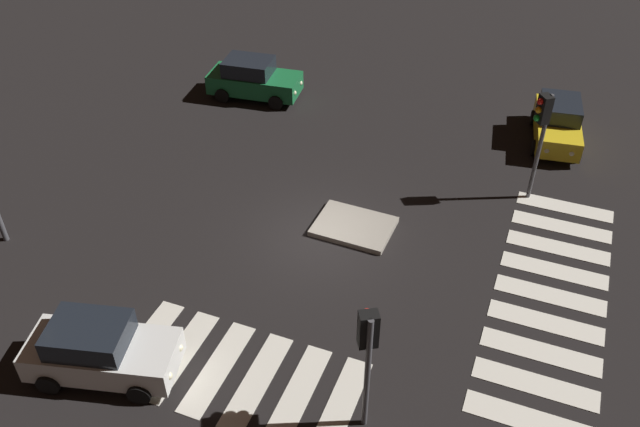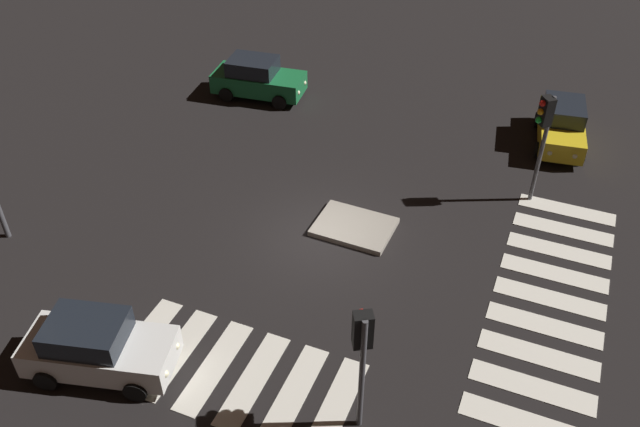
{
  "view_description": "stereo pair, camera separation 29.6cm",
  "coord_description": "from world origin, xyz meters",
  "views": [
    {
      "loc": [
        6.07,
        -15.52,
        14.11
      ],
      "look_at": [
        0.0,
        0.0,
        1.0
      ],
      "focal_mm": 37.35,
      "sensor_mm": 36.0,
      "label": 1
    },
    {
      "loc": [
        6.34,
        -15.41,
        14.11
      ],
      "look_at": [
        0.0,
        0.0,
        1.0
      ],
      "focal_mm": 37.35,
      "sensor_mm": 36.0,
      "label": 2
    }
  ],
  "objects": [
    {
      "name": "car_white",
      "position": [
        -3.28,
        -7.12,
        0.83
      ],
      "size": [
        4.13,
        2.54,
        1.7
      ],
      "rotation": [
        0.0,
        0.0,
        0.25
      ],
      "color": "silver",
      "rests_on": "ground"
    },
    {
      "name": "car_green",
      "position": [
        -6.22,
        7.94,
        0.85
      ],
      "size": [
        4.12,
        2.22,
        1.73
      ],
      "rotation": [
        0.0,
        0.0,
        0.11
      ],
      "color": "#196B38",
      "rests_on": "ground"
    },
    {
      "name": "traffic_light_north",
      "position": [
        5.93,
        4.66,
        3.07
      ],
      "size": [
        0.53,
        0.54,
        4.04
      ],
      "rotation": [
        0.0,
        0.0,
        -2.48
      ],
      "color": "#47474C",
      "rests_on": "ground"
    },
    {
      "name": "traffic_light_east",
      "position": [
        3.49,
        -6.02,
        2.77
      ],
      "size": [
        0.54,
        0.53,
        3.66
      ],
      "rotation": [
        0.0,
        0.0,
        2.1
      ],
      "color": "#47474C",
      "rests_on": "ground"
    },
    {
      "name": "crosswalk_near",
      "position": [
        -0.0,
        -5.98,
        0.01
      ],
      "size": [
        6.45,
        3.2,
        0.02
      ],
      "color": "silver",
      "rests_on": "ground"
    },
    {
      "name": "car_yellow",
      "position": [
        6.49,
        8.98,
        0.82
      ],
      "size": [
        2.21,
        3.98,
        1.67
      ],
      "rotation": [
        0.0,
        0.0,
        -1.43
      ],
      "color": "gold",
      "rests_on": "ground"
    },
    {
      "name": "ground_plane",
      "position": [
        0.0,
        0.0,
        0.0
      ],
      "size": [
        80.0,
        80.0,
        0.0
      ],
      "primitive_type": "plane",
      "color": "black"
    },
    {
      "name": "traffic_island",
      "position": [
        0.89,
        0.84,
        0.09
      ],
      "size": [
        2.6,
        1.98,
        0.18
      ],
      "color": "gray",
      "rests_on": "ground"
    },
    {
      "name": "crosswalk_side",
      "position": [
        7.33,
        0.0,
        0.01
      ],
      "size": [
        3.2,
        9.9,
        0.02
      ],
      "color": "silver",
      "rests_on": "ground"
    }
  ]
}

